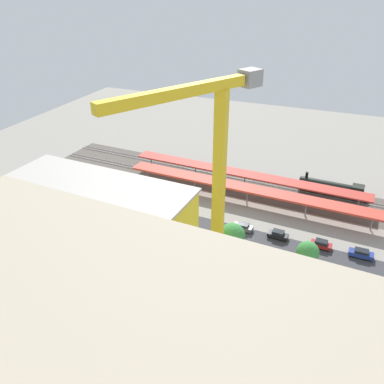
# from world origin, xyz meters

# --- Properties ---
(ground_plane) EXTENTS (193.52, 193.52, 0.00)m
(ground_plane) POSITION_xyz_m (0.00, 0.00, 0.00)
(ground_plane) COLOR gray
(ground_plane) RESTS_ON ground
(rail_bed) EXTENTS (121.52, 20.43, 0.01)m
(rail_bed) POSITION_xyz_m (0.00, -21.17, 0.00)
(rail_bed) COLOR #5B544C
(rail_bed) RESTS_ON ground
(street_asphalt) EXTENTS (121.24, 14.95, 0.01)m
(street_asphalt) POSITION_xyz_m (0.00, 2.38, 0.00)
(street_asphalt) COLOR #38383D
(street_asphalt) RESTS_ON ground
(track_rails) EXTENTS (120.81, 14.01, 0.12)m
(track_rails) POSITION_xyz_m (0.00, -21.17, 0.18)
(track_rails) COLOR #9E9EA8
(track_rails) RESTS_ON ground
(platform_canopy_near) EXTENTS (61.38, 7.34, 4.02)m
(platform_canopy_near) POSITION_xyz_m (3.26, -12.93, 3.76)
(platform_canopy_near) COLOR #C63D2D
(platform_canopy_near) RESTS_ON ground
(platform_canopy_far) EXTENTS (60.76, 7.16, 4.02)m
(platform_canopy_far) POSITION_xyz_m (5.98, -20.13, 3.81)
(platform_canopy_far) COLOR #B73328
(platform_canopy_far) RESTS_ON ground
(locomotive) EXTENTS (16.60, 3.35, 4.90)m
(locomotive) POSITION_xyz_m (-15.50, -24.40, 1.76)
(locomotive) COLOR black
(locomotive) RESTS_ON ground
(parked_car_1) EXTENTS (4.60, 1.97, 1.63)m
(parked_car_1) POSITION_xyz_m (-22.71, -0.68, 0.73)
(parked_car_1) COLOR black
(parked_car_1) RESTS_ON ground
(parked_car_2) EXTENTS (4.25, 2.18, 1.65)m
(parked_car_2) POSITION_xyz_m (-15.23, -0.91, 0.72)
(parked_car_2) COLOR black
(parked_car_2) RESTS_ON ground
(parked_car_3) EXTENTS (4.25, 2.09, 1.71)m
(parked_car_3) POSITION_xyz_m (-6.64, -0.95, 0.75)
(parked_car_3) COLOR black
(parked_car_3) RESTS_ON ground
(parked_car_4) EXTENTS (4.27, 2.05, 1.67)m
(parked_car_4) POSITION_xyz_m (0.83, -0.94, 0.75)
(parked_car_4) COLOR black
(parked_car_4) RESTS_ON ground
(construction_building) EXTENTS (30.93, 18.02, 18.86)m
(construction_building) POSITION_xyz_m (18.60, 26.50, 9.43)
(construction_building) COLOR yellow
(construction_building) RESTS_ON ground
(construction_roof_slab) EXTENTS (31.56, 18.65, 0.40)m
(construction_roof_slab) POSITION_xyz_m (18.60, 26.50, 19.06)
(construction_roof_slab) COLOR #B7B2A8
(construction_roof_slab) RESTS_ON construction_building
(tower_crane) EXTENTS (11.61, 19.84, 38.03)m
(tower_crane) POSITION_xyz_m (-1.74, 26.72, 21.60)
(tower_crane) COLOR gray
(tower_crane) RESTS_ON ground
(box_truck_0) EXTENTS (9.88, 3.10, 3.12)m
(box_truck_0) POSITION_xyz_m (19.87, 11.90, 1.54)
(box_truck_0) COLOR black
(box_truck_0) RESTS_ON ground
(street_tree_0) EXTENTS (4.04, 4.04, 6.56)m
(street_tree_0) POSITION_xyz_m (-13.43, 8.12, 4.51)
(street_tree_0) COLOR brown
(street_tree_0) RESTS_ON ground
(street_tree_1) EXTENTS (4.93, 4.93, 6.98)m
(street_tree_1) POSITION_xyz_m (0.49, 8.23, 4.49)
(street_tree_1) COLOR brown
(street_tree_1) RESTS_ON ground
(street_tree_2) EXTENTS (4.76, 4.76, 7.85)m
(street_tree_2) POSITION_xyz_m (35.10, 8.08, 5.43)
(street_tree_2) COLOR brown
(street_tree_2) RESTS_ON ground
(traffic_light) EXTENTS (0.50, 0.36, 6.01)m
(traffic_light) POSITION_xyz_m (2.29, 7.36, 4.03)
(traffic_light) COLOR #333333
(traffic_light) RESTS_ON ground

